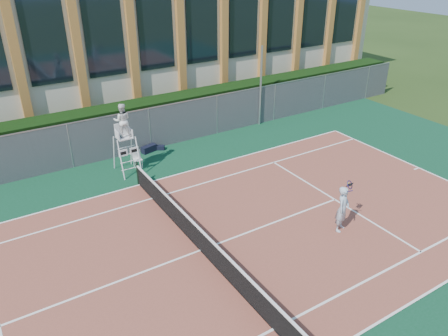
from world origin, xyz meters
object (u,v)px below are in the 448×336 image
tennis_player (343,209)px  umpire_chair (122,122)px  steel_pole (261,86)px  plastic_chair (137,157)px

tennis_player → umpire_chair: bearing=119.8°
steel_pole → tennis_player: bearing=-110.4°
umpire_chair → tennis_player: size_ratio=1.87×
plastic_chair → tennis_player: tennis_player is taller
umpire_chair → tennis_player: umpire_chair is taller
steel_pole → tennis_player: (-3.85, -10.35, -1.36)m
steel_pole → umpire_chair: bearing=-169.4°
tennis_player → plastic_chair: bearing=116.2°
steel_pole → plastic_chair: steel_pole is taller
umpire_chair → plastic_chair: size_ratio=4.04×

